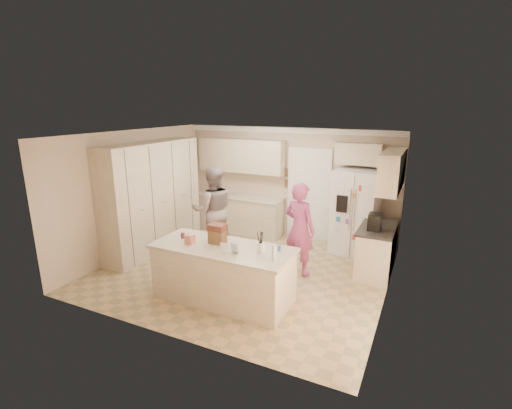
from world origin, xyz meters
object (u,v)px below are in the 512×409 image
at_px(tissue_box, 190,239).
at_px(teen_girl, 300,229).
at_px(island_base, 223,274).
at_px(dollhouse_body, 217,237).
at_px(teen_boy, 213,210).
at_px(utensil_crock, 261,248).
at_px(refrigerator, 355,212).
at_px(coffee_maker, 375,222).

height_order(tissue_box, teen_girl, teen_girl).
bearing_deg(island_base, dollhouse_body, 146.31).
distance_m(tissue_box, teen_girl, 2.07).
bearing_deg(teen_boy, utensil_crock, 101.34).
height_order(refrigerator, coffee_maker, refrigerator).
xyz_separation_m(refrigerator, teen_girl, (-0.74, -1.46, -0.02)).
distance_m(refrigerator, teen_boy, 3.02).
bearing_deg(dollhouse_body, tissue_box, -153.43).
bearing_deg(teen_girl, tissue_box, 66.88).
height_order(island_base, dollhouse_body, dollhouse_body).
relative_size(tissue_box, teen_girl, 0.08).
relative_size(refrigerator, coffee_maker, 6.00).
relative_size(island_base, utensil_crock, 14.67).
bearing_deg(coffee_maker, refrigerator, 117.14).
bearing_deg(tissue_box, dollhouse_body, 26.57).
bearing_deg(tissue_box, island_base, 10.30).
height_order(island_base, teen_girl, teen_girl).
relative_size(coffee_maker, dollhouse_body, 1.15).
relative_size(dollhouse_body, teen_boy, 0.14).
relative_size(coffee_maker, tissue_box, 2.14).
distance_m(utensil_crock, tissue_box, 1.21).
bearing_deg(refrigerator, tissue_box, -117.81).
bearing_deg(teen_girl, island_base, 79.17).
relative_size(coffee_maker, island_base, 0.14).
xyz_separation_m(refrigerator, dollhouse_body, (-1.67, -2.84, 0.14)).
distance_m(island_base, teen_girl, 1.73).
height_order(coffee_maker, teen_boy, teen_boy).
relative_size(utensil_crock, dollhouse_body, 0.58).
bearing_deg(island_base, teen_boy, 125.88).
distance_m(island_base, dollhouse_body, 0.62).
distance_m(island_base, teen_boy, 2.18).
distance_m(coffee_maker, dollhouse_body, 2.84).
relative_size(tissue_box, teen_boy, 0.08).
bearing_deg(dollhouse_body, utensil_crock, -3.58).
height_order(utensil_crock, tissue_box, utensil_crock).
bearing_deg(teen_boy, coffee_maker, 145.83).
bearing_deg(coffee_maker, tissue_box, -142.43).
xyz_separation_m(island_base, tissue_box, (-0.55, -0.10, 0.56)).
relative_size(utensil_crock, tissue_box, 1.07).
height_order(teen_boy, teen_girl, teen_boy).
bearing_deg(utensil_crock, island_base, -175.60).
relative_size(utensil_crock, teen_girl, 0.09).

